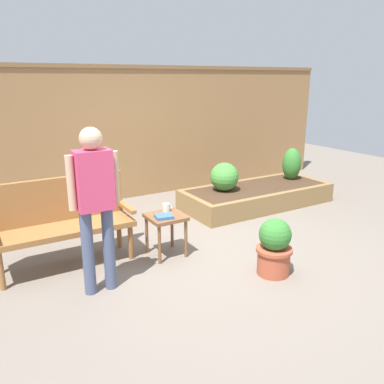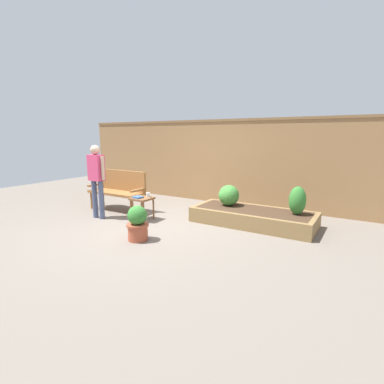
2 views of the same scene
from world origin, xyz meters
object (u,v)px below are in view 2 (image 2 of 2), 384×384
(shrub_far_corner, at_px, (297,201))
(garden_bench, at_px, (119,187))
(side_table, at_px, (142,202))
(potted_boxwood, at_px, (138,223))
(book_on_table, at_px, (138,197))
(cup_on_table, at_px, (148,195))
(person_by_bench, at_px, (97,175))
(shrub_near_bench, at_px, (229,195))

(shrub_far_corner, bearing_deg, garden_bench, -171.14)
(side_table, xyz_separation_m, shrub_far_corner, (2.91, 1.00, 0.17))
(potted_boxwood, relative_size, shrub_far_corner, 1.13)
(book_on_table, bearing_deg, potted_boxwood, -38.15)
(garden_bench, bearing_deg, book_on_table, -24.46)
(cup_on_table, bearing_deg, person_by_bench, -152.91)
(side_table, height_order, shrub_far_corner, shrub_far_corner)
(garden_bench, relative_size, person_by_bench, 0.92)
(garden_bench, distance_m, book_on_table, 1.09)
(cup_on_table, distance_m, book_on_table, 0.22)
(shrub_near_bench, bearing_deg, cup_on_table, -148.53)
(book_on_table, distance_m, person_by_bench, 1.00)
(garden_bench, bearing_deg, person_by_bench, -79.08)
(cup_on_table, bearing_deg, shrub_near_bench, 31.47)
(garden_bench, height_order, shrub_near_bench, garden_bench)
(side_table, xyz_separation_m, shrub_near_bench, (1.52, 1.00, 0.12))
(potted_boxwood, relative_size, shrub_near_bench, 1.39)
(potted_boxwood, relative_size, person_by_bench, 0.39)
(potted_boxwood, bearing_deg, person_by_bench, 160.04)
(cup_on_table, relative_size, book_on_table, 0.63)
(garden_bench, xyz_separation_m, potted_boxwood, (1.79, -1.36, -0.25))
(garden_bench, bearing_deg, shrub_near_bench, 13.51)
(shrub_far_corner, xyz_separation_m, person_by_bench, (-3.81, -1.38, 0.37))
(garden_bench, xyz_separation_m, cup_on_table, (1.12, -0.27, -0.02))
(cup_on_table, xyz_separation_m, book_on_table, (-0.13, -0.18, -0.03))
(garden_bench, height_order, person_by_bench, person_by_bench)
(garden_bench, xyz_separation_m, side_table, (1.05, -0.39, -0.15))
(side_table, xyz_separation_m, cup_on_table, (0.07, 0.12, 0.13))
(cup_on_table, height_order, potted_boxwood, potted_boxwood)
(cup_on_table, distance_m, person_by_bench, 1.16)
(book_on_table, bearing_deg, shrub_far_corner, 30.50)
(garden_bench, relative_size, side_table, 3.00)
(book_on_table, bearing_deg, side_table, 60.99)
(potted_boxwood, bearing_deg, garden_bench, 142.72)
(shrub_near_bench, xyz_separation_m, person_by_bench, (-2.42, -1.38, 0.42))
(side_table, relative_size, potted_boxwood, 0.80)
(garden_bench, bearing_deg, side_table, -20.24)
(shrub_near_bench, distance_m, person_by_bench, 2.81)
(side_table, bearing_deg, garden_bench, 159.76)
(book_on_table, xyz_separation_m, shrub_far_corner, (2.96, 1.07, 0.07))
(book_on_table, relative_size, shrub_near_bench, 0.43)
(cup_on_table, relative_size, person_by_bench, 0.08)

